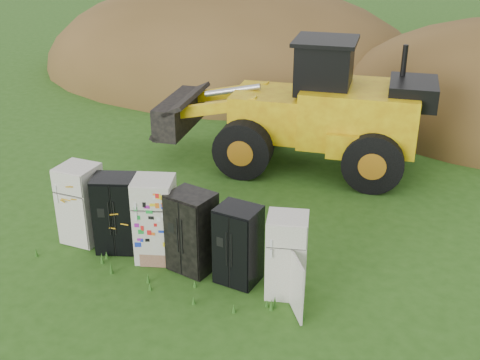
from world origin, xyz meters
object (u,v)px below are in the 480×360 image
object	(u,v)px
fridge_black_right	(238,245)
fridge_open_door	(287,255)
fridge_leftmost	(81,204)
fridge_black_side	(117,213)
fridge_dark_mid	(192,232)
fridge_sticker	(155,219)
wheel_loader	(289,103)

from	to	relation	value
fridge_black_right	fridge_open_door	size ratio (longest dim) A/B	0.97
fridge_leftmost	fridge_black_right	bearing A→B (deg)	-2.25
fridge_black_side	fridge_dark_mid	xyz separation A→B (m)	(1.86, -0.01, -0.00)
fridge_sticker	wheel_loader	size ratio (longest dim) A/B	0.24
fridge_dark_mid	fridge_open_door	xyz separation A→B (m)	(2.06, 0.00, -0.02)
fridge_open_door	fridge_sticker	bearing A→B (deg)	162.55
fridge_black_side	fridge_black_right	xyz separation A→B (m)	(2.91, -0.01, -0.04)
fridge_black_side	fridge_black_right	size ratio (longest dim) A/B	1.05
fridge_dark_mid	fridge_open_door	world-z (taller)	fridge_dark_mid
fridge_leftmost	fridge_black_right	distance (m)	3.84
fridge_black_right	wheel_loader	size ratio (longest dim) A/B	0.21
fridge_leftmost	fridge_black_right	size ratio (longest dim) A/B	1.10
fridge_dark_mid	wheel_loader	world-z (taller)	wheel_loader
fridge_sticker	fridge_black_side	bearing A→B (deg)	160.92
fridge_black_side	fridge_open_door	xyz separation A→B (m)	(3.92, -0.01, -0.02)
fridge_black_side	wheel_loader	size ratio (longest dim) A/B	0.23
fridge_dark_mid	fridge_open_door	distance (m)	2.06
fridge_leftmost	fridge_black_side	xyz separation A→B (m)	(0.94, 0.02, -0.04)
fridge_leftmost	fridge_black_side	bearing A→B (deg)	-1.26
fridge_dark_mid	fridge_black_right	distance (m)	1.04
fridge_black_side	fridge_dark_mid	world-z (taller)	same
wheel_loader	fridge_dark_mid	bearing A→B (deg)	-98.35
fridge_dark_mid	wheel_loader	xyz separation A→B (m)	(-0.20, 6.02, 0.98)
fridge_leftmost	fridge_open_door	world-z (taller)	fridge_leftmost
fridge_black_right	fridge_open_door	xyz separation A→B (m)	(1.02, 0.00, 0.02)
fridge_sticker	fridge_open_door	size ratio (longest dim) A/B	1.10
fridge_black_side	fridge_leftmost	bearing A→B (deg)	158.97
fridge_leftmost	fridge_sticker	size ratio (longest dim) A/B	0.97
fridge_black_side	fridge_open_door	size ratio (longest dim) A/B	1.02
fridge_black_side	fridge_sticker	size ratio (longest dim) A/B	0.93
fridge_black_side	fridge_sticker	distance (m)	0.97
fridge_open_door	fridge_dark_mid	bearing A→B (deg)	163.19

